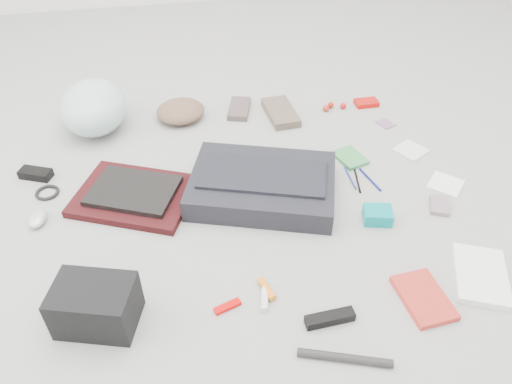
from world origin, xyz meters
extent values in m
plane|color=gray|center=(0.00, 0.00, 0.00)|extent=(4.00, 4.00, 0.00)
cube|color=black|center=(0.03, 0.04, 0.04)|extent=(0.58, 0.49, 0.08)
cube|color=black|center=(0.03, 0.04, 0.09)|extent=(0.48, 0.32, 0.01)
cube|color=#340B0E|center=(-0.42, 0.10, 0.01)|extent=(0.48, 0.43, 0.03)
cube|color=black|center=(-0.42, 0.10, 0.04)|extent=(0.35, 0.31, 0.02)
ellipsoid|color=silver|center=(-0.56, 0.59, 0.10)|extent=(0.28, 0.34, 0.20)
ellipsoid|color=brown|center=(-0.21, 0.60, 0.04)|extent=(0.26, 0.26, 0.07)
cube|color=#574B46|center=(0.04, 0.61, 0.01)|extent=(0.13, 0.19, 0.03)
cube|color=brown|center=(0.21, 0.54, 0.02)|extent=(0.13, 0.23, 0.03)
cube|color=black|center=(-0.77, 0.29, 0.02)|extent=(0.13, 0.09, 0.03)
torus|color=black|center=(-0.72, 0.19, 0.01)|extent=(0.10, 0.10, 0.01)
ellipsoid|color=#B8B8B8|center=(-0.73, 0.04, 0.02)|extent=(0.07, 0.10, 0.04)
cube|color=black|center=(-0.51, -0.40, 0.07)|extent=(0.24, 0.20, 0.14)
cube|color=#C30301|center=(-0.16, -0.42, 0.01)|extent=(0.08, 0.05, 0.01)
cylinder|color=silver|center=(-0.06, -0.42, 0.01)|extent=(0.04, 0.08, 0.02)
cylinder|color=orange|center=(-0.04, -0.39, 0.01)|extent=(0.04, 0.08, 0.02)
cube|color=black|center=(0.11, -0.52, 0.01)|extent=(0.14, 0.04, 0.03)
cylinder|color=black|center=(0.11, -0.64, 0.01)|extent=(0.24, 0.10, 0.02)
cube|color=red|center=(0.39, -0.50, 0.01)|extent=(0.14, 0.19, 0.02)
cube|color=white|center=(0.59, -0.46, 0.01)|extent=(0.22, 0.26, 0.02)
cube|color=#398643|center=(0.41, 0.18, 0.01)|extent=(0.13, 0.15, 0.01)
cylinder|color=navy|center=(0.37, 0.07, 0.00)|extent=(0.01, 0.13, 0.01)
cylinder|color=black|center=(0.39, 0.04, 0.00)|extent=(0.03, 0.13, 0.01)
cylinder|color=navy|center=(0.44, 0.04, 0.00)|extent=(0.04, 0.14, 0.01)
cube|color=#049394|center=(0.38, -0.16, 0.02)|extent=(0.11, 0.09, 0.05)
cube|color=gray|center=(0.62, -0.14, 0.01)|extent=(0.10, 0.11, 0.02)
cube|color=silver|center=(0.66, 0.19, 0.00)|extent=(0.15, 0.15, 0.01)
cube|color=white|center=(0.70, -0.03, 0.00)|extent=(0.16, 0.16, 0.01)
sphere|color=#B52B1D|center=(0.42, 0.54, 0.01)|extent=(0.04, 0.04, 0.03)
sphere|color=#A21A0E|center=(0.45, 0.56, 0.01)|extent=(0.03, 0.03, 0.03)
sphere|color=red|center=(0.50, 0.55, 0.01)|extent=(0.03, 0.03, 0.03)
cube|color=#BE0F0B|center=(0.61, 0.56, 0.01)|extent=(0.10, 0.06, 0.02)
cube|color=gray|center=(0.64, 0.39, 0.00)|extent=(0.08, 0.09, 0.00)
camera|label=1|loc=(-0.24, -1.28, 1.16)|focal=35.00mm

